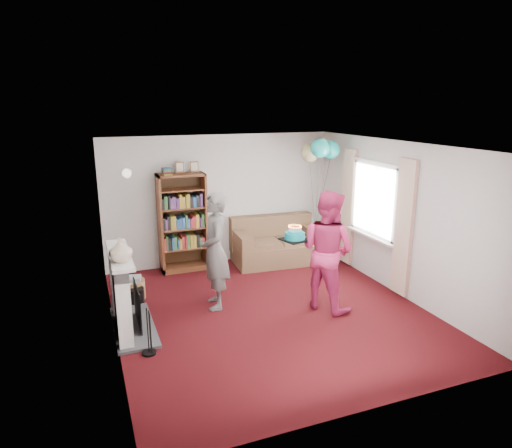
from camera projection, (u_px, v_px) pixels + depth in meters
name	position (u px, v px, depth m)	size (l,w,h in m)	color
ground	(270.00, 311.00, 6.95)	(5.00, 5.00, 0.00)	black
wall_back	(221.00, 199.00, 8.89)	(4.50, 0.02, 2.50)	silver
wall_left	(108.00, 250.00, 5.84)	(0.02, 5.00, 2.50)	silver
wall_right	(399.00, 219.00, 7.41)	(0.02, 5.00, 2.50)	silver
ceiling	(271.00, 145.00, 6.31)	(4.50, 5.00, 0.01)	white
fireplace	(125.00, 295.00, 6.27)	(0.55, 1.80, 1.12)	#3F3F42
window_bay	(374.00, 214.00, 7.95)	(0.14, 2.02, 2.20)	white
wall_sconce	(127.00, 173.00, 7.99)	(0.16, 0.23, 0.16)	gold
bookcase	(182.00, 223.00, 8.51)	(0.87, 0.42, 2.04)	#472B14
sofa	(276.00, 245.00, 9.07)	(1.69, 0.90, 0.90)	brown
wicker_basket	(132.00, 289.00, 7.36)	(0.42, 0.42, 0.37)	olive
person_striped	(215.00, 251.00, 6.90)	(0.66, 0.43, 1.81)	black
person_magenta	(327.00, 250.00, 6.88)	(0.89, 0.70, 1.84)	#B82457
birthday_cake	(295.00, 236.00, 6.86)	(0.36, 0.36, 0.22)	black
balloons	(320.00, 150.00, 8.49)	(0.68, 0.73, 1.79)	#3F3F3F
mantel_vase	(121.00, 250.00, 5.75)	(0.29, 0.29, 0.30)	beige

